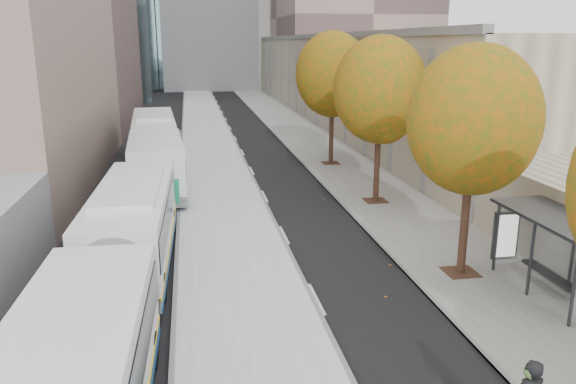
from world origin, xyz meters
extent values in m
cube|color=#AEAEAE|center=(-3.88, 35.00, 0.07)|extent=(4.25, 150.00, 0.15)
cube|color=gray|center=(4.12, 35.00, 0.04)|extent=(4.75, 150.00, 0.08)
cube|color=gray|center=(15.50, 64.00, 4.00)|extent=(18.00, 92.00, 8.00)
cube|color=#383A3F|center=(5.50, 11.00, 2.56)|extent=(1.90, 4.40, 0.10)
cylinder|color=#383A3F|center=(4.80, 9.00, 1.28)|extent=(0.10, 0.10, 2.40)
cube|color=silver|center=(6.22, 11.00, 1.33)|extent=(0.04, 4.00, 2.10)
cylinder|color=#302215|center=(3.60, 13.00, 1.70)|extent=(0.28, 0.28, 3.24)
sphere|color=#205611|center=(3.60, 13.00, 5.26)|extent=(4.20, 4.20, 4.20)
cylinder|color=#302215|center=(3.60, 22.00, 1.77)|extent=(0.28, 0.28, 3.38)
sphere|color=#205611|center=(3.60, 22.00, 5.48)|extent=(4.40, 4.40, 4.40)
cylinder|color=#302215|center=(3.60, 31.00, 1.83)|extent=(0.28, 0.28, 3.51)
sphere|color=#205611|center=(3.60, 31.00, 5.70)|extent=(4.60, 4.60, 4.60)
cube|color=silver|center=(-7.43, 12.10, 1.39)|extent=(2.82, 16.73, 2.78)
cube|color=black|center=(-7.43, 12.10, 1.90)|extent=(2.86, 16.06, 0.96)
cube|color=silver|center=(-7.35, 30.34, 1.48)|extent=(3.69, 17.94, 2.97)
cube|color=black|center=(-7.35, 30.34, 2.03)|extent=(3.71, 17.24, 1.03)
cube|color=#118259|center=(-7.35, 21.46, 1.14)|extent=(1.88, 0.18, 1.15)
sphere|color=#557A38|center=(0.49, 4.39, 2.06)|extent=(0.28, 0.28, 0.28)
imported|color=silver|center=(-7.04, 40.44, 0.65)|extent=(2.37, 4.05, 1.29)
camera|label=1|loc=(-5.24, -3.43, 7.67)|focal=35.00mm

